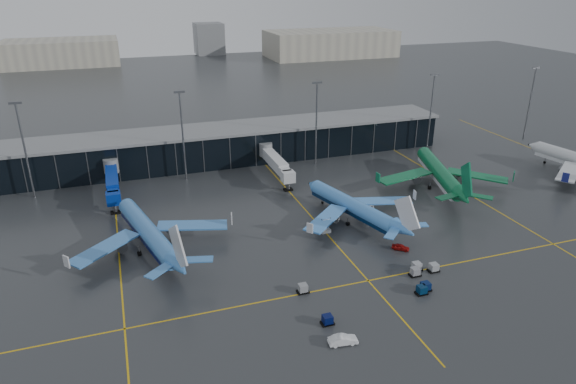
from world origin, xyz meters
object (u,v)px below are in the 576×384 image
object	(u,v)px
airliner_aer_lingus	(440,164)
mobile_airstair	(324,228)
service_van_red	(401,247)
airliner_arkefly	(147,222)
service_van_white	(343,340)
airliner_klm_near	(352,197)
baggage_carts	(394,284)

from	to	relation	value
airliner_aer_lingus	mobile_airstair	world-z (taller)	airliner_aer_lingus
mobile_airstair	service_van_red	world-z (taller)	mobile_airstair
airliner_arkefly	service_van_white	xyz separation A→B (m)	(26.35, -42.03, -5.53)
service_van_red	airliner_klm_near	bearing A→B (deg)	53.90
airliner_klm_near	service_van_red	size ratio (longest dim) A/B	10.27
airliner_aer_lingus	mobile_airstair	size ratio (longest dim) A/B	12.54
airliner_arkefly	baggage_carts	distance (m)	52.20
airliner_arkefly	service_van_red	distance (m)	54.18
airliner_aer_lingus	service_van_red	bearing A→B (deg)	-117.79
baggage_carts	mobile_airstair	size ratio (longest dim) A/B	8.50
airliner_klm_near	service_van_red	world-z (taller)	airliner_klm_near
airliner_arkefly	airliner_aer_lingus	bearing A→B (deg)	-6.34
service_van_red	service_van_white	xyz separation A→B (m)	(-24.34, -23.79, 0.15)
baggage_carts	mobile_airstair	bearing A→B (deg)	97.55
mobile_airstair	service_van_red	size ratio (longest dim) A/B	0.93
airliner_arkefly	service_van_red	size ratio (longest dim) A/B	11.06
mobile_airstair	service_van_white	xyz separation A→B (m)	(-12.27, -37.34, 0.01)
airliner_klm_near	airliner_aer_lingus	distance (m)	33.97
airliner_klm_near	baggage_carts	world-z (taller)	airliner_klm_near
airliner_klm_near	mobile_airstair	world-z (taller)	airliner_klm_near
service_van_white	airliner_arkefly	bearing A→B (deg)	39.41
mobile_airstair	service_van_white	world-z (taller)	mobile_airstair
service_van_white	airliner_aer_lingus	bearing A→B (deg)	-38.04
airliner_aer_lingus	service_van_white	world-z (taller)	airliner_aer_lingus
service_van_red	baggage_carts	bearing A→B (deg)	-173.90
service_van_red	airliner_arkefly	bearing A→B (deg)	111.67
baggage_carts	airliner_klm_near	bearing A→B (deg)	80.26
service_van_red	airliner_aer_lingus	bearing A→B (deg)	-3.68
baggage_carts	service_van_red	distance (m)	14.97
airliner_aer_lingus	service_van_red	world-z (taller)	airliner_aer_lingus
airliner_arkefly	baggage_carts	xyz separation A→B (m)	(42.04, -30.44, -5.56)
airliner_klm_near	airliner_arkefly	bearing A→B (deg)	162.89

